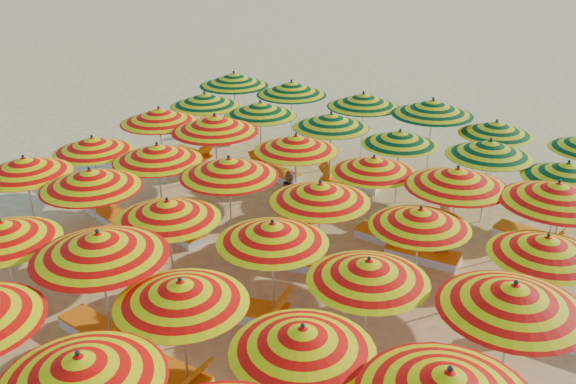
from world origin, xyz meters
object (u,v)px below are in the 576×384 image
object	(u,v)px
beachgoer_a	(444,232)
lounger_2	(99,331)
umbrella_38	(363,100)
lounger_8	(109,213)
umbrella_10	(303,339)
beachgoer_b	(291,193)
umbrella_9	(181,292)
umbrella_31	(260,109)
umbrella_26	(296,143)
umbrella_30	(205,100)
umbrella_20	(229,167)
lounger_19	(221,134)
umbrella_22	(420,218)
umbrella_17	(514,297)
umbrella_34	(490,148)
umbrella_14	(168,210)
umbrella_40	(496,128)
umbrella_8	(99,245)
umbrella_28	(457,177)
umbrella_29	(558,193)
lounger_15	(192,155)
umbrella_21	(320,192)
lounger_16	(274,172)
umbrella_16	(368,270)
lounger_10	(257,247)
umbrella_24	(159,116)
lounger_14	(421,253)
umbrella_32	(331,120)
lounger_12	(560,335)
umbrella_18	(93,144)
umbrella_33	(400,138)
umbrella_23	(547,246)
lounger_3	(168,374)
umbrella_7	(2,231)
lounger_18	(532,237)
umbrella_13	(90,179)
umbrella_35	(568,171)
umbrella_19	(157,153)
lounger_9	(176,229)
umbrella_27	(374,165)
lounger_17	(348,183)
lounger_13	(391,237)
lounger_11	(298,260)

from	to	relation	value
beachgoer_a	lounger_2	bearing A→B (deg)	175.87
umbrella_38	lounger_8	size ratio (longest dim) A/B	1.51
umbrella_10	beachgoer_b	xyz separation A→B (m)	(-4.24, 6.88, -1.34)
umbrella_9	umbrella_31	xyz separation A→B (m)	(-4.35, 9.01, 0.03)
umbrella_26	umbrella_30	size ratio (longest dim) A/B	1.11
umbrella_20	lounger_19	size ratio (longest dim) A/B	1.42
umbrella_22	beachgoer_b	size ratio (longest dim) A/B	1.73
umbrella_17	umbrella_26	size ratio (longest dim) A/B	0.89
umbrella_31	umbrella_34	distance (m)	6.80
umbrella_14	umbrella_40	xyz separation A→B (m)	(4.30, 8.88, -0.07)
umbrella_8	umbrella_28	size ratio (longest dim) A/B	1.29
umbrella_29	lounger_15	world-z (taller)	umbrella_29
umbrella_21	lounger_8	xyz separation A→B (m)	(-6.13, -0.28, -1.88)
lounger_16	umbrella_16	bearing A→B (deg)	145.18
umbrella_29	lounger_10	bearing A→B (deg)	-161.75
umbrella_24	umbrella_38	xyz separation A→B (m)	(4.35, 4.47, 0.00)
lounger_14	lounger_19	bearing A→B (deg)	-28.81
lounger_15	beachgoer_b	distance (m)	5.27
umbrella_24	umbrella_16	bearing A→B (deg)	-28.19
umbrella_32	lounger_12	bearing A→B (deg)	-31.39
umbrella_28	umbrella_34	bearing A→B (deg)	88.54
umbrella_22	umbrella_40	xyz separation A→B (m)	(-0.14, 6.49, 0.01)
umbrella_17	umbrella_21	size ratio (longest dim) A/B	0.87
umbrella_18	lounger_2	bearing A→B (deg)	-44.68
umbrella_18	lounger_14	world-z (taller)	umbrella_18
umbrella_33	beachgoer_b	bearing A→B (deg)	-134.26
umbrella_18	umbrella_28	world-z (taller)	umbrella_28
umbrella_23	lounger_3	world-z (taller)	umbrella_23
umbrella_9	umbrella_22	bearing A→B (deg)	64.29
umbrella_7	lounger_16	xyz separation A→B (m)	(0.37, 8.99, -1.85)
umbrella_18	umbrella_7	bearing A→B (deg)	-62.48
umbrella_7	umbrella_38	xyz separation A→B (m)	(2.20, 11.33, 0.10)
umbrella_18	umbrella_22	world-z (taller)	umbrella_18
beachgoer_a	lounger_18	bearing A→B (deg)	-5.44
umbrella_29	umbrella_13	bearing A→B (deg)	-154.73
umbrella_7	umbrella_29	world-z (taller)	umbrella_29
umbrella_14	beachgoer_b	size ratio (longest dim) A/B	1.82
umbrella_21	umbrella_29	world-z (taller)	umbrella_29
umbrella_32	umbrella_35	world-z (taller)	umbrella_32
umbrella_19	lounger_2	size ratio (longest dim) A/B	1.45
umbrella_14	umbrella_17	bearing A→B (deg)	0.34
lounger_19	umbrella_38	bearing A→B (deg)	-162.69
umbrella_18	lounger_9	size ratio (longest dim) A/B	1.20
umbrella_33	lounger_16	size ratio (longest dim) A/B	1.49
umbrella_21	umbrella_27	xyz separation A→B (m)	(0.21, 2.34, -0.12)
lounger_9	lounger_17	size ratio (longest dim) A/B	1.01
umbrella_9	lounger_13	size ratio (longest dim) A/B	1.51
umbrella_29	lounger_15	xyz separation A→B (m)	(-11.35, 2.10, -2.03)
umbrella_17	lounger_11	size ratio (longest dim) A/B	1.35
umbrella_9	umbrella_23	xyz separation A→B (m)	(4.63, 4.64, -0.08)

